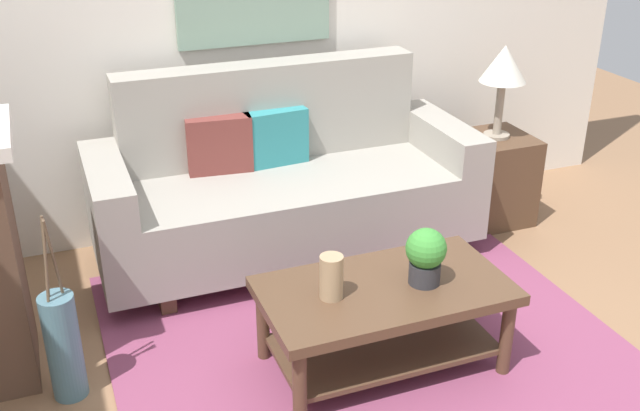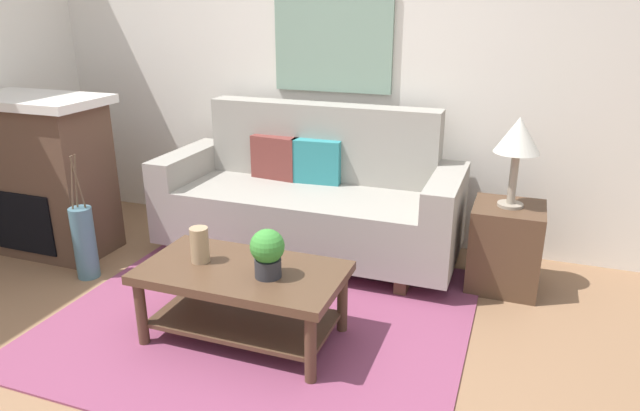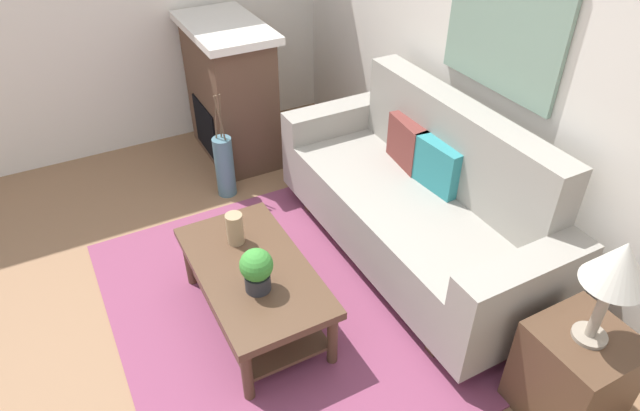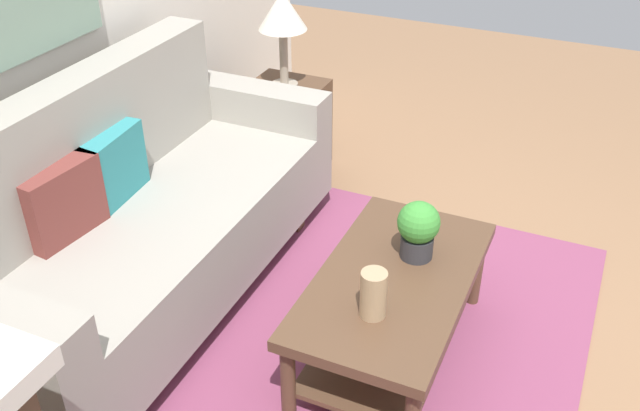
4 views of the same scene
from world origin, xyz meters
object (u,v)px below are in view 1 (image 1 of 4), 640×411
Objects in this scene: coffee_table at (384,308)px; side_table at (492,178)px; tabletop_vase at (331,277)px; floor_vase at (64,347)px; table_lamp at (504,68)px; potted_plant_tabletop at (426,255)px; couch at (284,185)px; throw_pillow_teal at (276,137)px; throw_pillow_maroon at (219,145)px.

coffee_table is 1.96× the size of side_table.
tabletop_vase reaches higher than floor_vase.
tabletop_vase is 1.99m from table_lamp.
coffee_table is 1.39m from floor_vase.
potted_plant_tabletop reaches higher than side_table.
throw_pillow_teal is (-0.00, 0.13, 0.25)m from couch.
throw_pillow_teal is at bearing 172.88° from side_table.
floor_vase is (-1.53, 0.35, -0.32)m from potted_plant_tabletop.
throw_pillow_maroon and throw_pillow_teal have the same top height.
side_table reaches higher than floor_vase.
potted_plant_tabletop is at bearing -5.09° from tabletop_vase.
table_lamp is at bearing 0.00° from side_table.
throw_pillow_maroon is 0.63× the size of table_lamp.
throw_pillow_maroon is at bearing 112.72° from potted_plant_tabletop.
throw_pillow_teal is 0.64× the size of side_table.
tabletop_vase reaches higher than side_table.
throw_pillow_teal is at bearing 92.75° from coffee_table.
couch reaches higher than throw_pillow_maroon.
throw_pillow_maroon is 1.00× the size of throw_pillow_teal.
floor_vase is (-2.66, -0.84, -0.74)m from table_lamp.
throw_pillow_maroon is 0.72× the size of floor_vase.
coffee_table is at bearing -0.28° from tabletop_vase.
table_lamp reaches higher than potted_plant_tabletop.
tabletop_vase is (-0.25, 0.00, 0.21)m from coffee_table.
tabletop_vase is 0.40× the size of floor_vase.
throw_pillow_maroon is 1.48m from potted_plant_tabletop.
couch is at bearing -20.87° from throw_pillow_maroon.
side_table is 1.12× the size of floor_vase.
side_table is at bearing 46.26° from potted_plant_tabletop.
tabletop_vase is at bearing -99.04° from couch.
couch is at bearing -90.00° from throw_pillow_teal.
tabletop_vase is 1.95m from side_table.
potted_plant_tabletop is at bearing -80.10° from throw_pillow_teal.
coffee_table is 1.93× the size of table_lamp.
table_lamp is (1.37, -0.17, 0.31)m from throw_pillow_teal.
floor_vase is at bearing 167.16° from potted_plant_tabletop.
throw_pillow_teal reaches higher than coffee_table.
couch is at bearing 178.12° from side_table.
couch is 4.29× the size of floor_vase.
side_table is at bearing -5.74° from throw_pillow_maroon.
tabletop_vase is at bearing 174.91° from potted_plant_tabletop.
potted_plant_tabletop is 1.60m from floor_vase.
floor_vase is at bearing -162.55° from side_table.
potted_plant_tabletop is (0.24, -1.23, 0.14)m from couch.
tabletop_vase is at bearing 179.72° from coffee_table.
tabletop_vase reaches higher than coffee_table.
throw_pillow_maroon is 0.33× the size of coffee_table.
couch reaches higher than throw_pillow_teal.
table_lamp is at bearing -1.88° from couch.
coffee_table is at bearing -138.70° from table_lamp.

